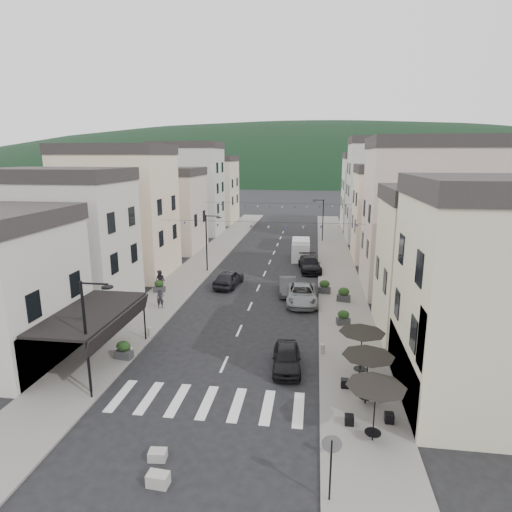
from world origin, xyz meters
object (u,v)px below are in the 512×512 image
(parked_car_a, at_px, (287,358))
(pedestrian_a, at_px, (160,299))
(parked_car_c, at_px, (302,294))
(pedestrian_b, at_px, (160,281))
(delivery_van, at_px, (301,249))
(parked_car_e, at_px, (229,278))
(parked_car_b, at_px, (288,286))
(parked_car_d, at_px, (310,264))

(parked_car_a, bearing_deg, pedestrian_a, 137.59)
(parked_car_c, xyz_separation_m, pedestrian_b, (-12.50, 0.89, 0.35))
(delivery_van, bearing_deg, pedestrian_a, -120.43)
(parked_car_a, distance_m, pedestrian_b, 17.22)
(parked_car_a, height_order, pedestrian_b, pedestrian_b)
(parked_car_a, distance_m, parked_car_e, 16.45)
(parked_car_b, height_order, pedestrian_a, pedestrian_a)
(parked_car_a, height_order, pedestrian_a, pedestrian_a)
(parked_car_e, bearing_deg, parked_car_d, -131.31)
(parked_car_d, distance_m, parked_car_e, 9.88)
(parked_car_b, height_order, parked_car_d, parked_car_d)
(parked_car_b, relative_size, pedestrian_b, 2.15)
(pedestrian_a, bearing_deg, parked_car_c, -3.58)
(parked_car_b, height_order, delivery_van, delivery_van)
(parked_car_a, relative_size, pedestrian_b, 2.00)
(parked_car_c, bearing_deg, parked_car_b, 117.39)
(pedestrian_a, height_order, pedestrian_b, pedestrian_b)
(parked_car_a, bearing_deg, delivery_van, 86.32)
(parked_car_c, distance_m, parked_car_d, 10.26)
(parked_car_b, bearing_deg, parked_car_a, -91.61)
(parked_car_b, distance_m, pedestrian_b, 11.27)
(delivery_van, bearing_deg, parked_car_d, -79.62)
(delivery_van, height_order, pedestrian_b, delivery_van)
(parked_car_d, bearing_deg, parked_car_b, -110.50)
(parked_car_c, xyz_separation_m, parked_car_d, (0.48, 10.24, 0.00))
(parked_car_e, bearing_deg, delivery_van, -110.22)
(parked_car_b, xyz_separation_m, parked_car_d, (1.80, 7.95, 0.06))
(parked_car_c, distance_m, pedestrian_b, 12.54)
(parked_car_c, relative_size, pedestrian_a, 3.55)
(parked_car_d, relative_size, parked_car_e, 1.12)
(parked_car_a, xyz_separation_m, parked_car_c, (0.48, 11.44, 0.08))
(parked_car_a, bearing_deg, parked_car_c, 83.48)
(parked_car_c, height_order, pedestrian_a, pedestrian_a)
(parked_car_e, bearing_deg, pedestrian_b, 33.94)
(parked_car_b, xyz_separation_m, pedestrian_a, (-9.72, -5.38, 0.19))
(parked_car_c, bearing_deg, pedestrian_b, 173.25)
(pedestrian_a, bearing_deg, pedestrian_b, 90.80)
(parked_car_b, bearing_deg, parked_car_c, -65.08)
(parked_car_c, distance_m, pedestrian_a, 11.47)
(parked_car_a, xyz_separation_m, parked_car_d, (0.96, 21.68, 0.09))
(parked_car_e, distance_m, pedestrian_b, 6.25)
(parked_car_c, relative_size, delivery_van, 1.04)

